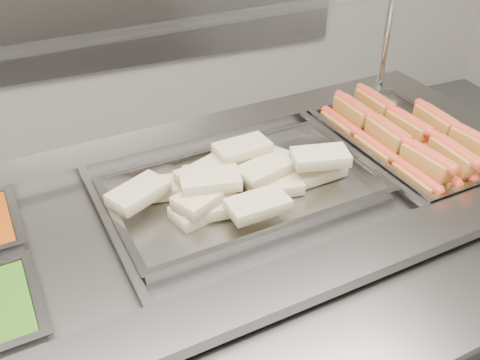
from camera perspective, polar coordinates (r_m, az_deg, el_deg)
name	(u,v)px	position (r m, az deg, el deg)	size (l,w,h in m)	color
steam_counter	(226,311)	(1.88, -1.55, -13.79)	(2.15, 1.08, 1.00)	gray
tray_rail	(337,348)	(1.23, 10.30, -17.24)	(2.02, 0.56, 0.06)	gray
sneeze_guard	(183,29)	(1.56, -6.13, 15.67)	(1.85, 0.46, 0.49)	silver
pan_hotdogs	(406,149)	(1.92, 17.25, 3.16)	(0.42, 0.64, 0.11)	gray
pan_wraps	(243,194)	(1.59, 0.36, -1.52)	(0.79, 0.50, 0.08)	gray
hotdogs_in_buns	(405,138)	(1.87, 17.16, 4.34)	(0.35, 0.59, 0.13)	#8E5D1D
tortilla_wraps	(237,180)	(1.57, -0.32, 0.03)	(0.73, 0.35, 0.11)	tan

